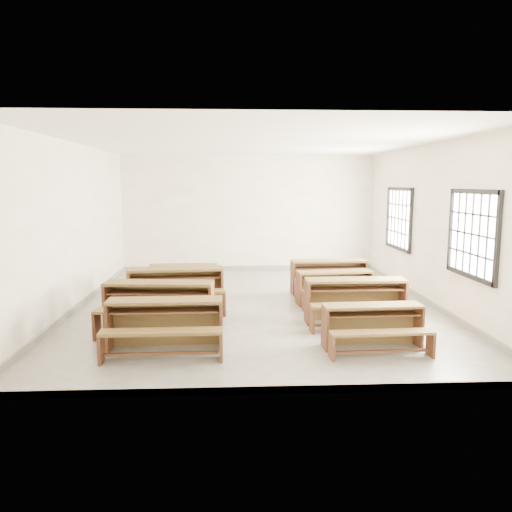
{
  "coord_description": "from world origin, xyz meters",
  "views": [
    {
      "loc": [
        -0.49,
        -9.72,
        2.42
      ],
      "look_at": [
        0.0,
        0.0,
        1.0
      ],
      "focal_mm": 35.0,
      "sensor_mm": 36.0,
      "label": 1
    }
  ],
  "objects_px": {
    "desk_set_1": "(159,302)",
    "desk_set_4": "(373,323)",
    "desk_set_0": "(165,321)",
    "desk_set_5": "(356,298)",
    "desk_set_7": "(329,274)",
    "desk_set_6": "(335,285)",
    "desk_set_2": "(176,286)",
    "desk_set_3": "(184,277)"
  },
  "relations": [
    {
      "from": "desk_set_4",
      "to": "desk_set_7",
      "type": "xyz_separation_m",
      "value": [
        0.07,
        3.68,
        0.05
      ]
    },
    {
      "from": "desk_set_5",
      "to": "desk_set_7",
      "type": "distance_m",
      "value": 2.35
    },
    {
      "from": "desk_set_0",
      "to": "desk_set_7",
      "type": "xyz_separation_m",
      "value": [
        3.12,
        3.61,
        -0.0
      ]
    },
    {
      "from": "desk_set_0",
      "to": "desk_set_6",
      "type": "xyz_separation_m",
      "value": [
        3.05,
        2.62,
        -0.04
      ]
    },
    {
      "from": "desk_set_3",
      "to": "desk_set_7",
      "type": "relative_size",
      "value": 0.88
    },
    {
      "from": "desk_set_3",
      "to": "desk_set_2",
      "type": "bearing_deg",
      "value": -92.66
    },
    {
      "from": "desk_set_0",
      "to": "desk_set_4",
      "type": "height_order",
      "value": "desk_set_0"
    },
    {
      "from": "desk_set_2",
      "to": "desk_set_6",
      "type": "relative_size",
      "value": 1.19
    },
    {
      "from": "desk_set_1",
      "to": "desk_set_2",
      "type": "relative_size",
      "value": 0.99
    },
    {
      "from": "desk_set_0",
      "to": "desk_set_5",
      "type": "distance_m",
      "value": 3.37
    },
    {
      "from": "desk_set_2",
      "to": "desk_set_7",
      "type": "relative_size",
      "value": 1.12
    },
    {
      "from": "desk_set_5",
      "to": "desk_set_7",
      "type": "bearing_deg",
      "value": 89.96
    },
    {
      "from": "desk_set_3",
      "to": "desk_set_6",
      "type": "relative_size",
      "value": 0.94
    },
    {
      "from": "desk_set_5",
      "to": "desk_set_6",
      "type": "distance_m",
      "value": 1.36
    },
    {
      "from": "desk_set_0",
      "to": "desk_set_5",
      "type": "xyz_separation_m",
      "value": [
        3.13,
        1.27,
        0.02
      ]
    },
    {
      "from": "desk_set_1",
      "to": "desk_set_3",
      "type": "height_order",
      "value": "desk_set_1"
    },
    {
      "from": "desk_set_0",
      "to": "desk_set_3",
      "type": "bearing_deg",
      "value": 90.29
    },
    {
      "from": "desk_set_2",
      "to": "desk_set_7",
      "type": "xyz_separation_m",
      "value": [
        3.22,
        1.27,
        -0.04
      ]
    },
    {
      "from": "desk_set_5",
      "to": "desk_set_6",
      "type": "bearing_deg",
      "value": 93.24
    },
    {
      "from": "desk_set_2",
      "to": "desk_set_6",
      "type": "bearing_deg",
      "value": -0.52
    },
    {
      "from": "desk_set_2",
      "to": "desk_set_5",
      "type": "distance_m",
      "value": 3.4
    },
    {
      "from": "desk_set_6",
      "to": "desk_set_3",
      "type": "bearing_deg",
      "value": 154.71
    },
    {
      "from": "desk_set_1",
      "to": "desk_set_2",
      "type": "xyz_separation_m",
      "value": [
        0.14,
        1.31,
        0.0
      ]
    },
    {
      "from": "desk_set_1",
      "to": "desk_set_6",
      "type": "bearing_deg",
      "value": 30.6
    },
    {
      "from": "desk_set_7",
      "to": "desk_set_5",
      "type": "bearing_deg",
      "value": -92.35
    },
    {
      "from": "desk_set_3",
      "to": "desk_set_0",
      "type": "bearing_deg",
      "value": -90.63
    },
    {
      "from": "desk_set_2",
      "to": "desk_set_7",
      "type": "bearing_deg",
      "value": 15.89
    },
    {
      "from": "desk_set_4",
      "to": "desk_set_6",
      "type": "height_order",
      "value": "desk_set_6"
    },
    {
      "from": "desk_set_3",
      "to": "desk_set_5",
      "type": "height_order",
      "value": "desk_set_5"
    },
    {
      "from": "desk_set_7",
      "to": "desk_set_2",
      "type": "bearing_deg",
      "value": -161.1
    },
    {
      "from": "desk_set_2",
      "to": "desk_set_7",
      "type": "distance_m",
      "value": 3.46
    },
    {
      "from": "desk_set_0",
      "to": "desk_set_7",
      "type": "relative_size",
      "value": 1.0
    },
    {
      "from": "desk_set_3",
      "to": "desk_set_4",
      "type": "distance_m",
      "value": 4.9
    },
    {
      "from": "desk_set_0",
      "to": "desk_set_5",
      "type": "height_order",
      "value": "desk_set_5"
    },
    {
      "from": "desk_set_3",
      "to": "desk_set_5",
      "type": "relative_size",
      "value": 0.86
    },
    {
      "from": "desk_set_2",
      "to": "desk_set_6",
      "type": "xyz_separation_m",
      "value": [
        3.14,
        0.28,
        -0.08
      ]
    },
    {
      "from": "desk_set_3",
      "to": "desk_set_4",
      "type": "relative_size",
      "value": 1.01
    },
    {
      "from": "desk_set_0",
      "to": "desk_set_4",
      "type": "bearing_deg",
      "value": -2.27
    },
    {
      "from": "desk_set_4",
      "to": "desk_set_1",
      "type": "bearing_deg",
      "value": 159.26
    },
    {
      "from": "desk_set_2",
      "to": "desk_set_5",
      "type": "bearing_deg",
      "value": -24.1
    },
    {
      "from": "desk_set_6",
      "to": "desk_set_1",
      "type": "bearing_deg",
      "value": -160.45
    },
    {
      "from": "desk_set_1",
      "to": "desk_set_4",
      "type": "distance_m",
      "value": 3.47
    }
  ]
}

